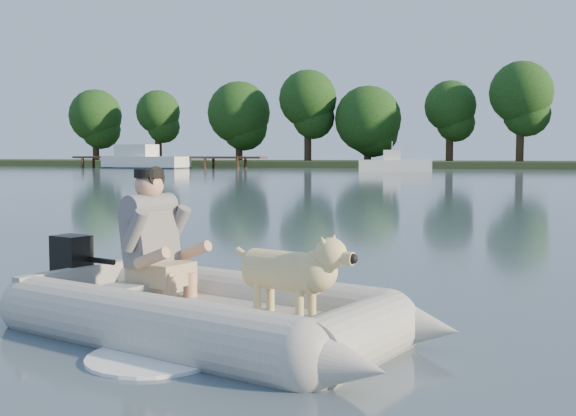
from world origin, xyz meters
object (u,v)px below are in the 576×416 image
(dock, at_px, (167,162))
(dinghy, at_px, (212,261))
(man, at_px, (152,231))
(motorboat, at_px, (395,157))
(dog, at_px, (284,278))
(cabin_cruiser, at_px, (146,156))

(dock, relative_size, dinghy, 3.82)
(man, xyz_separation_m, motorboat, (-5.33, 47.73, 0.29))
(man, relative_size, motorboat, 0.19)
(dog, relative_size, motorboat, 0.17)
(man, height_order, motorboat, motorboat)
(dock, height_order, motorboat, motorboat)
(dinghy, relative_size, man, 4.49)
(dog, xyz_separation_m, cabin_cruiser, (-28.71, 51.36, 0.53))
(dinghy, bearing_deg, man, 175.76)
(cabin_cruiser, bearing_deg, dock, 56.47)
(dock, bearing_deg, dog, -62.61)
(dock, xyz_separation_m, man, (26.15, -52.51, 0.24))
(dock, bearing_deg, cabin_cruiser, -130.30)
(dinghy, bearing_deg, motorboat, 114.27)
(dinghy, distance_m, motorboat, 48.35)
(dinghy, distance_m, man, 0.71)
(man, bearing_deg, dog, 0.00)
(man, distance_m, dog, 1.34)
(man, bearing_deg, dinghy, -4.24)
(man, height_order, dog, man)
(cabin_cruiser, xyz_separation_m, motorboat, (22.13, -3.24, 0.01))
(dog, distance_m, cabin_cruiser, 58.84)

